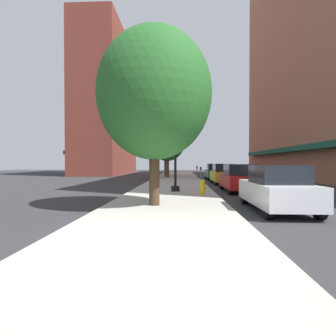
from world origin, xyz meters
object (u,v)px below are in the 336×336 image
(parking_meter_near, at_px, (197,171))
(tree_near, at_px, (167,140))
(parking_meter_far, at_px, (201,173))
(tree_mid, at_px, (154,94))
(car_yellow, at_px, (223,174))
(car_red, at_px, (239,178))
(tree_far, at_px, (166,143))
(lamppost, at_px, (175,137))
(car_green, at_px, (215,172))
(fire_hydrant, at_px, (203,187))
(car_white, at_px, (277,189))

(parking_meter_near, bearing_deg, tree_near, 125.25)
(parking_meter_far, bearing_deg, tree_near, 107.53)
(parking_meter_near, distance_m, tree_near, 6.31)
(parking_meter_far, bearing_deg, tree_mid, -102.88)
(tree_near, relative_size, tree_mid, 0.97)
(car_yellow, bearing_deg, car_red, -91.04)
(car_red, distance_m, car_yellow, 6.30)
(tree_far, bearing_deg, lamppost, -85.19)
(tree_near, relative_size, car_red, 1.51)
(lamppost, bearing_deg, tree_mid, -97.36)
(tree_near, bearing_deg, parking_meter_far, -72.47)
(lamppost, height_order, car_red, lamppost)
(tree_mid, bearing_deg, tree_near, 91.60)
(parking_meter_near, height_order, tree_near, tree_near)
(parking_meter_far, bearing_deg, lamppost, -107.78)
(tree_far, bearing_deg, tree_mid, -87.73)
(tree_mid, relative_size, car_green, 1.57)
(lamppost, distance_m, fire_hydrant, 3.49)
(lamppost, height_order, tree_mid, tree_mid)
(tree_near, height_order, car_white, tree_near)
(parking_meter_far, distance_m, car_red, 5.14)
(parking_meter_near, relative_size, car_white, 0.30)
(tree_near, distance_m, tree_mid, 20.81)
(lamppost, relative_size, parking_meter_far, 4.50)
(tree_near, xyz_separation_m, car_yellow, (5.04, -8.25, -3.46))
(car_white, bearing_deg, tree_mid, 173.84)
(parking_meter_far, relative_size, car_yellow, 0.30)
(car_yellow, bearing_deg, lamppost, -118.57)
(parking_meter_near, relative_size, car_red, 0.30)
(lamppost, bearing_deg, car_white, -56.39)
(tree_mid, relative_size, car_red, 1.57)
(lamppost, height_order, parking_meter_near, lamppost)
(parking_meter_near, relative_size, parking_meter_far, 1.00)
(lamppost, height_order, car_yellow, lamppost)
(parking_meter_far, bearing_deg, car_green, 75.35)
(fire_hydrant, distance_m, parking_meter_near, 12.86)
(tree_mid, distance_m, car_yellow, 13.78)
(fire_hydrant, bearing_deg, tree_near, 98.88)
(parking_meter_far, height_order, car_red, car_red)
(car_red, height_order, car_yellow, same)
(parking_meter_far, distance_m, car_yellow, 2.49)
(car_green, bearing_deg, car_red, -91.83)
(tree_near, bearing_deg, parking_meter_near, -54.75)
(fire_hydrant, relative_size, car_green, 0.18)
(parking_meter_near, relative_size, tree_mid, 0.19)
(car_red, bearing_deg, lamppost, -165.28)
(fire_hydrant, xyz_separation_m, tree_mid, (-2.11, -3.58, 3.83))
(fire_hydrant, height_order, tree_near, tree_near)
(fire_hydrant, bearing_deg, lamppost, 129.81)
(parking_meter_near, bearing_deg, fire_hydrant, -91.80)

